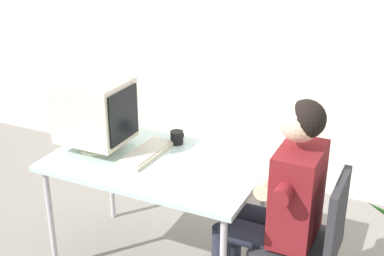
{
  "coord_description": "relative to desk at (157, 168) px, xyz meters",
  "views": [
    {
      "loc": [
        1.38,
        -2.39,
        2.11
      ],
      "look_at": [
        0.23,
        0.0,
        0.99
      ],
      "focal_mm": 48.67,
      "sensor_mm": 36.0,
      "label": 1
    }
  ],
  "objects": [
    {
      "name": "keyboard",
      "position": [
        -0.09,
        0.03,
        0.07
      ],
      "size": [
        0.18,
        0.44,
        0.03
      ],
      "color": "beige",
      "rests_on": "desk"
    },
    {
      "name": "crt_monitor",
      "position": [
        -0.4,
        -0.02,
        0.31
      ],
      "size": [
        0.41,
        0.35,
        0.45
      ],
      "color": "beige",
      "rests_on": "desk"
    },
    {
      "name": "office_chair",
      "position": [
        0.94,
        -0.01,
        -0.21
      ],
      "size": [
        0.43,
        0.43,
        0.86
      ],
      "color": "#4C4C51",
      "rests_on": "ground_plane"
    },
    {
      "name": "desk_mug",
      "position": [
        -0.0,
        0.27,
        0.1
      ],
      "size": [
        0.08,
        0.09,
        0.08
      ],
      "color": "black",
      "rests_on": "desk"
    },
    {
      "name": "person_seated",
      "position": [
        0.76,
        -0.01,
        0.0
      ],
      "size": [
        0.68,
        0.56,
        1.25
      ],
      "color": "maroon",
      "rests_on": "ground_plane"
    },
    {
      "name": "desk",
      "position": [
        0.0,
        0.0,
        0.0
      ],
      "size": [
        1.26,
        0.77,
        0.74
      ],
      "color": "#B7B7BC",
      "rests_on": "ground_plane"
    }
  ]
}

